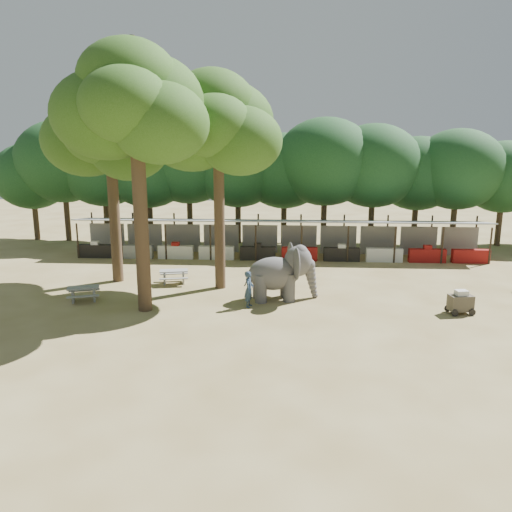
# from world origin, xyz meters

# --- Properties ---
(ground) EXTENTS (100.00, 100.00, 0.00)m
(ground) POSITION_xyz_m (0.00, 0.00, 0.00)
(ground) COLOR brown
(ground) RESTS_ON ground
(vendor_stalls) EXTENTS (28.00, 2.99, 2.80)m
(vendor_stalls) POSITION_xyz_m (-0.00, 13.84, 1.18)
(vendor_stalls) COLOR #919398
(vendor_stalls) RESTS_ON ground
(yard_tree_left) EXTENTS (7.10, 6.90, 11.02)m
(yard_tree_left) POSITION_xyz_m (-9.13, 7.19, 8.20)
(yard_tree_left) COLOR #332316
(yard_tree_left) RESTS_ON ground
(yard_tree_center) EXTENTS (7.10, 6.90, 12.04)m
(yard_tree_center) POSITION_xyz_m (-6.13, 2.19, 9.21)
(yard_tree_center) COLOR #332316
(yard_tree_center) RESTS_ON ground
(yard_tree_back) EXTENTS (7.10, 6.90, 11.36)m
(yard_tree_back) POSITION_xyz_m (-3.13, 6.19, 8.54)
(yard_tree_back) COLOR #332316
(yard_tree_back) RESTS_ON ground
(backdrop_trees) EXTENTS (46.46, 5.95, 8.33)m
(backdrop_trees) POSITION_xyz_m (0.00, 19.00, 5.51)
(backdrop_trees) COLOR #332316
(backdrop_trees) RESTS_ON ground
(elephant) EXTENTS (3.70, 2.75, 2.75)m
(elephant) POSITION_xyz_m (0.37, 4.12, 1.38)
(elephant) COLOR #454243
(elephant) RESTS_ON ground
(handler) EXTENTS (0.53, 0.69, 1.74)m
(handler) POSITION_xyz_m (-1.19, 2.81, 0.87)
(handler) COLOR #26384C
(handler) RESTS_ON ground
(picnic_table_near) EXTENTS (1.86, 1.77, 0.75)m
(picnic_table_near) POSITION_xyz_m (-9.39, 3.08, 0.49)
(picnic_table_near) COLOR gray
(picnic_table_near) RESTS_ON ground
(picnic_table_far) EXTENTS (1.81, 1.69, 0.77)m
(picnic_table_far) POSITION_xyz_m (-5.69, 6.62, 0.51)
(picnic_table_far) COLOR gray
(picnic_table_far) RESTS_ON ground
(cart_front) EXTENTS (1.25, 0.94, 1.11)m
(cart_front) POSITION_xyz_m (8.52, 2.42, 0.55)
(cart_front) COLOR #3D352A
(cart_front) RESTS_ON ground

